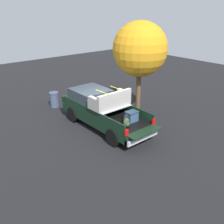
{
  "coord_description": "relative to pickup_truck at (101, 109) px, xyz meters",
  "views": [
    {
      "loc": [
        -9.63,
        7.61,
        6.1
      ],
      "look_at": [
        -0.6,
        0.0,
        1.1
      ],
      "focal_mm": 40.44,
      "sensor_mm": 36.0,
      "label": 1
    }
  ],
  "objects": [
    {
      "name": "trash_can",
      "position": [
        4.14,
        0.6,
        -0.48
      ],
      "size": [
        0.6,
        0.6,
        0.98
      ],
      "color": "#3F4C66",
      "rests_on": "ground_plane"
    },
    {
      "name": "pickup_truck",
      "position": [
        0.0,
        0.0,
        0.0
      ],
      "size": [
        6.05,
        2.09,
        2.23
      ],
      "color": "black",
      "rests_on": "ground_plane"
    },
    {
      "name": "tree_background",
      "position": [
        -0.26,
        -2.59,
        2.91
      ],
      "size": [
        3.02,
        3.02,
        5.42
      ],
      "color": "brown",
      "rests_on": "ground_plane"
    },
    {
      "name": "ground_plane",
      "position": [
        -0.36,
        0.0,
        -0.98
      ],
      "size": [
        40.0,
        40.0,
        0.0
      ],
      "primitive_type": "plane",
      "color": "black"
    }
  ]
}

